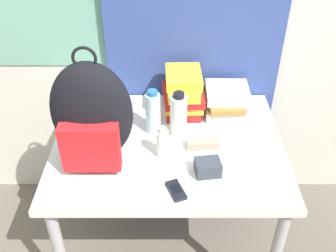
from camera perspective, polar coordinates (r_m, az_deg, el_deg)
name	(u,v)px	position (r m, az deg, el deg)	size (l,w,h in m)	color
curtain_blue	(196,2)	(1.96, 4.01, 17.54)	(0.90, 0.04, 2.50)	#384C93
desk	(168,159)	(1.88, 0.00, -4.76)	(1.06, 0.83, 0.74)	silver
backpack	(92,116)	(1.63, -10.99, 1.39)	(0.34, 0.23, 0.53)	black
book_stack_left	(183,93)	(1.96, 2.15, 4.87)	(0.21, 0.26, 0.23)	red
book_stack_center	(225,100)	(2.02, 8.25, 3.76)	(0.23, 0.26, 0.13)	silver
water_bottle	(153,113)	(1.82, -2.21, 1.93)	(0.07, 0.07, 0.23)	silver
sports_bottle	(178,115)	(1.81, 1.52, 1.56)	(0.08, 0.08, 0.23)	white
sunscreen_bottle	(163,143)	(1.71, -0.78, -2.47)	(0.05, 0.05, 0.15)	white
cell_phone	(176,190)	(1.59, 1.22, -9.32)	(0.09, 0.12, 0.02)	black
sunglasses_case	(203,144)	(1.79, 5.13, -2.58)	(0.15, 0.06, 0.04)	gray
camera_pouch	(208,167)	(1.65, 5.82, -5.99)	(0.12, 0.10, 0.06)	#383D47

